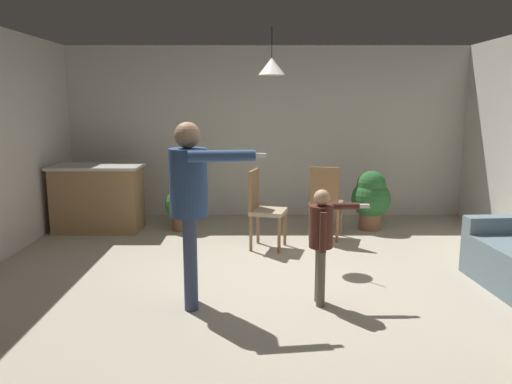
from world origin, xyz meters
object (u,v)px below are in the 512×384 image
dining_chair_by_counter (263,206)px  potted_plant_corner (371,197)px  person_adult (191,194)px  kitchen_counter (99,198)px  dining_chair_near_wall (326,200)px  person_child (322,234)px  potted_plant_by_wall (182,203)px

dining_chair_by_counter → potted_plant_corner: dining_chair_by_counter is taller
person_adult → potted_plant_corner: person_adult is taller
kitchen_counter → dining_chair_near_wall: dining_chair_near_wall is taller
kitchen_counter → person_adult: (1.69, -2.68, 0.56)m
person_child → dining_chair_by_counter: size_ratio=1.07×
dining_chair_near_wall → kitchen_counter: bearing=-171.2°
person_adult → potted_plant_corner: (2.24, 2.74, -0.56)m
potted_plant_by_wall → person_child: bearing=-57.8°
dining_chair_by_counter → potted_plant_by_wall: bearing=-112.7°
person_adult → person_child: 1.23m
dining_chair_by_counter → person_adult: bearing=-5.3°
person_child → potted_plant_by_wall: size_ratio=1.47×
dining_chair_near_wall → potted_plant_by_wall: 2.08m
person_adult → potted_plant_by_wall: 2.82m
person_adult → kitchen_counter: bearing=-154.9°
dining_chair_near_wall → potted_plant_by_wall: (-2.01, 0.50, -0.14)m
kitchen_counter → potted_plant_corner: size_ratio=1.46×
person_adult → dining_chair_by_counter: size_ratio=1.67×
kitchen_counter → person_child: 3.90m
kitchen_counter → dining_chair_near_wall: size_ratio=1.26×
dining_chair_by_counter → potted_plant_by_wall: size_ratio=1.37×
potted_plant_corner → person_child: bearing=-111.6°
kitchen_counter → dining_chair_near_wall: 3.24m
person_adult → dining_chair_by_counter: bearing=152.9°
dining_chair_by_counter → kitchen_counter: bearing=-95.6°
potted_plant_by_wall → kitchen_counter: bearing=-179.1°
kitchen_counter → potted_plant_by_wall: size_ratio=1.72×
person_adult → person_child: bearing=85.0°
person_adult → potted_plant_by_wall: (-0.50, 2.70, -0.63)m
dining_chair_near_wall → potted_plant_corner: size_ratio=1.16×
dining_chair_near_wall → potted_plant_by_wall: size_ratio=1.37×
person_child → potted_plant_by_wall: (-1.67, 2.66, -0.26)m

